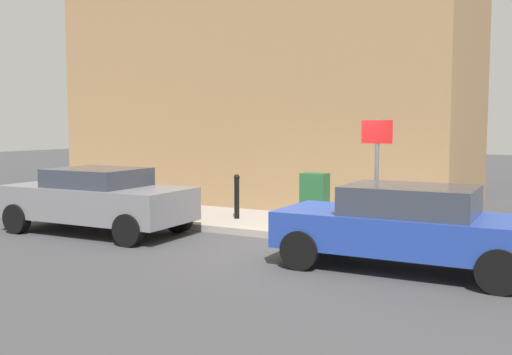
{
  "coord_description": "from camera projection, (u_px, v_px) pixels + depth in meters",
  "views": [
    {
      "loc": [
        -9.98,
        -4.35,
        2.32
      ],
      "look_at": [
        1.06,
        1.63,
        1.2
      ],
      "focal_mm": 41.07,
      "sensor_mm": 36.0,
      "label": 1
    }
  ],
  "objects": [
    {
      "name": "car_grey",
      "position": [
        98.0,
        199.0,
        12.6
      ],
      "size": [
        1.99,
        4.18,
        1.4
      ],
      "rotation": [
        0.0,
        0.0,
        1.6
      ],
      "color": "slate",
      "rests_on": "ground"
    },
    {
      "name": "street_sign",
      "position": [
        377.0,
        160.0,
        11.06
      ],
      "size": [
        0.08,
        0.6,
        2.3
      ],
      "color": "#59595B",
      "rests_on": "sidewalk"
    },
    {
      "name": "ground",
      "position": [
        305.0,
        249.0,
        11.01
      ],
      "size": [
        80.0,
        80.0,
        0.0
      ],
      "primitive_type": "plane",
      "color": "#38383A"
    },
    {
      "name": "corner_building",
      "position": [
        278.0,
        47.0,
        17.87
      ],
      "size": [
        6.31,
        11.4,
        9.4
      ],
      "color": "olive",
      "rests_on": "ground"
    },
    {
      "name": "car_blue",
      "position": [
        406.0,
        226.0,
        9.36
      ],
      "size": [
        1.83,
        4.09,
        1.36
      ],
      "rotation": [
        0.0,
        0.0,
        1.58
      ],
      "color": "navy",
      "rests_on": "ground"
    },
    {
      "name": "utility_cabinet",
      "position": [
        315.0,
        202.0,
        12.59
      ],
      "size": [
        0.46,
        0.61,
        1.15
      ],
      "color": "#1E4C28",
      "rests_on": "sidewalk"
    },
    {
      "name": "bollard_near_cabinet",
      "position": [
        237.0,
        195.0,
        13.63
      ],
      "size": [
        0.14,
        0.14,
        1.04
      ],
      "color": "black",
      "rests_on": "sidewalk"
    },
    {
      "name": "sidewalk",
      "position": [
        126.0,
        210.0,
        15.5
      ],
      "size": [
        2.64,
        30.0,
        0.15
      ],
      "primitive_type": "cube",
      "color": "gray",
      "rests_on": "ground"
    }
  ]
}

